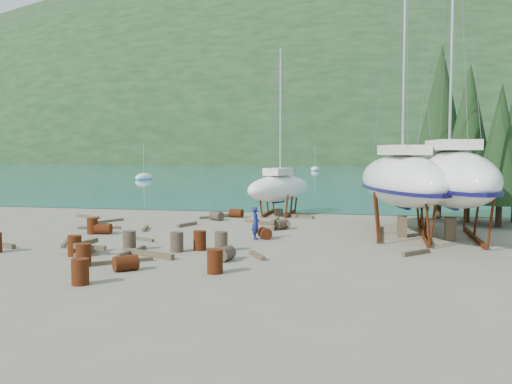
% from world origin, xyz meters
% --- Properties ---
extents(ground, '(600.00, 600.00, 0.00)m').
position_xyz_m(ground, '(0.00, 0.00, 0.00)').
color(ground, '#6C6755').
rests_on(ground, ground).
extents(bay_water, '(700.00, 700.00, 0.00)m').
position_xyz_m(bay_water, '(0.00, 315.00, 0.01)').
color(bay_water, '#176176').
rests_on(bay_water, ground).
extents(far_hill, '(800.00, 360.00, 110.00)m').
position_xyz_m(far_hill, '(0.00, 320.00, 0.00)').
color(far_hill, black).
rests_on(far_hill, ground).
extents(far_house_left, '(6.60, 5.60, 5.60)m').
position_xyz_m(far_house_left, '(-60.00, 190.00, 2.92)').
color(far_house_left, beige).
rests_on(far_house_left, ground).
extents(far_house_center, '(6.60, 5.60, 5.60)m').
position_xyz_m(far_house_center, '(-20.00, 190.00, 2.92)').
color(far_house_center, beige).
rests_on(far_house_center, ground).
extents(far_house_right, '(6.60, 5.60, 5.60)m').
position_xyz_m(far_house_right, '(30.00, 190.00, 2.92)').
color(far_house_right, beige).
rests_on(far_house_right, ground).
extents(cypress_near_right, '(3.60, 3.60, 10.00)m').
position_xyz_m(cypress_near_right, '(12.50, 12.00, 5.79)').
color(cypress_near_right, black).
rests_on(cypress_near_right, ground).
extents(cypress_mid_right, '(3.06, 3.06, 8.50)m').
position_xyz_m(cypress_mid_right, '(14.00, 10.00, 4.92)').
color(cypress_mid_right, black).
rests_on(cypress_mid_right, ground).
extents(cypress_back_left, '(4.14, 4.14, 11.50)m').
position_xyz_m(cypress_back_left, '(11.00, 14.00, 6.66)').
color(cypress_back_left, black).
rests_on(cypress_back_left, ground).
extents(moored_boat_left, '(2.00, 5.00, 6.05)m').
position_xyz_m(moored_boat_left, '(-30.00, 60.00, 0.39)').
color(moored_boat_left, white).
rests_on(moored_boat_left, ground).
extents(moored_boat_mid, '(2.00, 5.00, 6.05)m').
position_xyz_m(moored_boat_mid, '(10.00, 80.00, 0.39)').
color(moored_boat_mid, white).
rests_on(moored_boat_mid, ground).
extents(moored_boat_far, '(2.00, 5.00, 6.05)m').
position_xyz_m(moored_boat_far, '(-8.00, 110.00, 0.39)').
color(moored_boat_far, white).
rests_on(moored_boat_far, ground).
extents(large_sailboat_near, '(6.17, 12.16, 18.40)m').
position_xyz_m(large_sailboat_near, '(8.30, 5.51, 2.96)').
color(large_sailboat_near, white).
rests_on(large_sailboat_near, ground).
extents(large_sailboat_far, '(4.98, 12.48, 19.19)m').
position_xyz_m(large_sailboat_far, '(10.63, 4.81, 3.13)').
color(large_sailboat_far, white).
rests_on(large_sailboat_far, ground).
extents(small_sailboat_shore, '(4.81, 7.62, 11.66)m').
position_xyz_m(small_sailboat_shore, '(0.21, 13.88, 1.92)').
color(small_sailboat_shore, white).
rests_on(small_sailboat_shore, ground).
extents(worker, '(0.47, 0.65, 1.66)m').
position_xyz_m(worker, '(1.02, 2.38, 0.83)').
color(worker, navy).
rests_on(worker, ground).
extents(drum_1, '(0.73, 0.97, 0.58)m').
position_xyz_m(drum_1, '(1.02, -3.46, 0.29)').
color(drum_1, '#2D2823').
rests_on(drum_1, ground).
extents(drum_2, '(0.94, 0.67, 0.58)m').
position_xyz_m(drum_2, '(-7.44, 2.44, 0.29)').
color(drum_2, '#612810').
rests_on(drum_2, ground).
extents(drum_3, '(0.58, 0.58, 0.88)m').
position_xyz_m(drum_3, '(-2.59, -8.56, 0.44)').
color(drum_3, '#612810').
rests_on(drum_3, ground).
extents(drum_4, '(0.97, 0.72, 0.58)m').
position_xyz_m(drum_4, '(-2.35, 11.63, 0.29)').
color(drum_4, '#612810').
rests_on(drum_4, ground).
extents(drum_5, '(0.58, 0.58, 0.88)m').
position_xyz_m(drum_5, '(0.25, -1.34, 0.44)').
color(drum_5, '#2D2823').
rests_on(drum_5, ground).
extents(drum_6, '(0.92, 1.05, 0.58)m').
position_xyz_m(drum_6, '(1.42, 2.68, 0.29)').
color(drum_6, '#612810').
rests_on(drum_6, ground).
extents(drum_7, '(0.58, 0.58, 0.88)m').
position_xyz_m(drum_7, '(1.30, -5.88, 0.44)').
color(drum_7, '#612810').
rests_on(drum_7, ground).
extents(drum_8, '(0.58, 0.58, 0.88)m').
position_xyz_m(drum_8, '(-8.03, 2.38, 0.44)').
color(drum_8, '#612810').
rests_on(drum_8, ground).
extents(drum_9, '(1.05, 0.95, 0.58)m').
position_xyz_m(drum_9, '(-3.20, 9.73, 0.29)').
color(drum_9, '#2D2823').
rests_on(drum_9, ground).
extents(drum_10, '(0.58, 0.58, 0.88)m').
position_xyz_m(drum_10, '(-5.54, -3.78, 0.44)').
color(drum_10, '#612810').
rests_on(drum_10, ground).
extents(drum_11, '(0.95, 1.05, 0.58)m').
position_xyz_m(drum_11, '(1.62, 6.35, 0.29)').
color(drum_11, '#2D2823').
rests_on(drum_11, ground).
extents(drum_12, '(1.04, 1.03, 0.58)m').
position_xyz_m(drum_12, '(-2.08, -6.15, 0.29)').
color(drum_12, '#612810').
rests_on(drum_12, ground).
extents(drum_13, '(0.58, 0.58, 0.88)m').
position_xyz_m(drum_13, '(-4.05, -5.70, 0.44)').
color(drum_13, '#612810').
rests_on(drum_13, ground).
extents(drum_14, '(0.58, 0.58, 0.88)m').
position_xyz_m(drum_14, '(-0.77, -1.27, 0.44)').
color(drum_14, '#612810').
rests_on(drum_14, ground).
extents(drum_15, '(0.90, 0.62, 0.58)m').
position_xyz_m(drum_15, '(-7.81, 2.76, 0.29)').
color(drum_15, '#2D2823').
rests_on(drum_15, ground).
extents(drum_16, '(0.58, 0.58, 0.88)m').
position_xyz_m(drum_16, '(-3.86, -1.98, 0.44)').
color(drum_16, '#2D2823').
rests_on(drum_16, ground).
extents(drum_17, '(0.58, 0.58, 0.88)m').
position_xyz_m(drum_17, '(-1.63, -1.89, 0.44)').
color(drum_17, '#2D2823').
rests_on(drum_17, ground).
extents(timber_0, '(0.91, 2.51, 0.14)m').
position_xyz_m(timber_0, '(-3.30, 12.25, 0.07)').
color(timber_0, brown).
rests_on(timber_0, ground).
extents(timber_1, '(1.27, 1.40, 0.19)m').
position_xyz_m(timber_1, '(8.70, -0.41, 0.10)').
color(timber_1, brown).
rests_on(timber_1, ground).
extents(timber_2, '(2.06, 1.02, 0.19)m').
position_xyz_m(timber_2, '(-12.03, 9.18, 0.09)').
color(timber_2, brown).
rests_on(timber_2, ground).
extents(timber_3, '(2.55, 2.19, 0.15)m').
position_xyz_m(timber_3, '(-3.12, -5.06, 0.07)').
color(timber_3, brown).
rests_on(timber_3, ground).
extents(timber_4, '(0.72, 1.90, 0.17)m').
position_xyz_m(timber_4, '(-5.90, 4.52, 0.09)').
color(timber_4, brown).
rests_on(timber_4, ground).
extents(timber_5, '(0.38, 2.33, 0.16)m').
position_xyz_m(timber_5, '(-3.44, -2.66, 0.08)').
color(timber_5, brown).
rests_on(timber_5, ground).
extents(timber_6, '(1.93, 1.20, 0.19)m').
position_xyz_m(timber_6, '(1.94, 12.34, 0.10)').
color(timber_6, brown).
rests_on(timber_6, ground).
extents(timber_7, '(1.01, 1.51, 0.17)m').
position_xyz_m(timber_7, '(2.13, -2.47, 0.09)').
color(timber_7, brown).
rests_on(timber_7, ground).
extents(timber_8, '(0.73, 1.76, 0.19)m').
position_xyz_m(timber_8, '(-4.12, 6.62, 0.09)').
color(timber_8, brown).
rests_on(timber_8, ground).
extents(timber_9, '(1.87, 1.76, 0.15)m').
position_xyz_m(timber_9, '(-3.63, 10.99, 0.08)').
color(timber_9, brown).
rests_on(timber_9, ground).
extents(timber_10, '(2.28, 1.07, 0.16)m').
position_xyz_m(timber_10, '(-0.03, 8.77, 0.08)').
color(timber_10, brown).
rests_on(timber_10, ground).
extents(timber_11, '(2.11, 1.15, 0.15)m').
position_xyz_m(timber_11, '(-4.73, 0.90, 0.08)').
color(timber_11, brown).
rests_on(timber_11, ground).
extents(timber_12, '(1.03, 2.12, 0.17)m').
position_xyz_m(timber_12, '(-7.54, -1.12, 0.08)').
color(timber_12, brown).
rests_on(timber_12, ground).
extents(timber_13, '(1.07, 0.61, 0.22)m').
position_xyz_m(timber_13, '(-9.64, -2.63, 0.11)').
color(timber_13, brown).
rests_on(timber_13, ground).
extents(timber_15, '(1.37, 2.41, 0.15)m').
position_xyz_m(timber_15, '(-9.73, 7.23, 0.07)').
color(timber_15, brown).
rests_on(timber_15, ground).
extents(timber_16, '(2.69, 1.32, 0.23)m').
position_xyz_m(timber_16, '(-2.42, -3.23, 0.11)').
color(timber_16, brown).
rests_on(timber_16, ground).
extents(timber_17, '(2.38, 0.79, 0.16)m').
position_xyz_m(timber_17, '(-8.60, 4.24, 0.08)').
color(timber_17, brown).
rests_on(timber_17, ground).
extents(timber_pile_fore, '(1.80, 1.80, 0.60)m').
position_xyz_m(timber_pile_fore, '(-5.25, -3.34, 0.30)').
color(timber_pile_fore, brown).
rests_on(timber_pile_fore, ground).
extents(timber_pile_aft, '(1.80, 1.80, 0.60)m').
position_xyz_m(timber_pile_aft, '(1.27, 6.46, 0.30)').
color(timber_pile_aft, brown).
rests_on(timber_pile_aft, ground).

